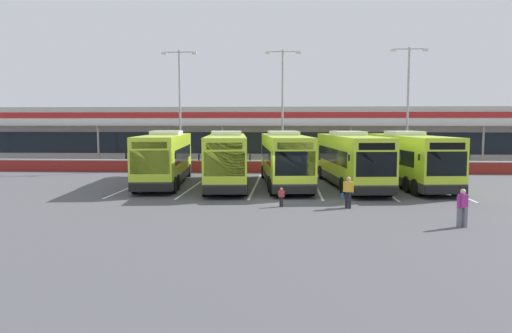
{
  "coord_description": "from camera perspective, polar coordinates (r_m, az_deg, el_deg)",
  "views": [
    {
      "loc": [
        -0.01,
        -27.11,
        4.36
      ],
      "look_at": [
        -1.88,
        3.0,
        1.6
      ],
      "focal_mm": 33.59,
      "sensor_mm": 36.0,
      "label": 1
    }
  ],
  "objects": [
    {
      "name": "ground_plane",
      "position": [
        27.46,
        3.55,
        -3.92
      ],
      "size": [
        200.0,
        200.0,
        0.0
      ],
      "primitive_type": "plane",
      "color": "#4C4C51"
    },
    {
      "name": "terminal_building",
      "position": [
        54.03,
        3.58,
        3.79
      ],
      "size": [
        70.0,
        13.0,
        6.0
      ],
      "color": "silver",
      "rests_on": "ground"
    },
    {
      "name": "red_barrier_wall",
      "position": [
        41.78,
        3.56,
        -0.01
      ],
      "size": [
        60.0,
        0.4,
        1.1
      ],
      "color": "maroon",
      "rests_on": "ground"
    },
    {
      "name": "coach_bus_leftmost",
      "position": [
        34.67,
        -10.78,
        0.88
      ],
      "size": [
        3.97,
        12.34,
        3.78
      ],
      "color": "#B7DB2D",
      "rests_on": "ground"
    },
    {
      "name": "coach_bus_left_centre",
      "position": [
        33.0,
        -3.52,
        0.74
      ],
      "size": [
        3.97,
        12.34,
        3.78
      ],
      "color": "#B7DB2D",
      "rests_on": "ground"
    },
    {
      "name": "coach_bus_centre",
      "position": [
        33.21,
        3.42,
        0.77
      ],
      "size": [
        3.97,
        12.34,
        3.78
      ],
      "color": "#B7DB2D",
      "rests_on": "ground"
    },
    {
      "name": "coach_bus_right_centre",
      "position": [
        33.27,
        11.2,
        0.69
      ],
      "size": [
        3.97,
        12.34,
        3.78
      ],
      "color": "#B7DB2D",
      "rests_on": "ground"
    },
    {
      "name": "coach_bus_rightmost",
      "position": [
        34.63,
        17.69,
        0.72
      ],
      "size": [
        3.97,
        12.34,
        3.78
      ],
      "color": "#B7DB2D",
      "rests_on": "ground"
    },
    {
      "name": "bay_stripe_far_west",
      "position": [
        35.0,
        -13.92,
        -2.08
      ],
      "size": [
        0.14,
        13.0,
        0.01
      ],
      "primitive_type": "cube",
      "color": "silver",
      "rests_on": "ground"
    },
    {
      "name": "bay_stripe_west",
      "position": [
        33.98,
        -7.14,
        -2.18
      ],
      "size": [
        0.14,
        13.0,
        0.01
      ],
      "primitive_type": "cube",
      "color": "silver",
      "rests_on": "ground"
    },
    {
      "name": "bay_stripe_mid_west",
      "position": [
        33.46,
        -0.05,
        -2.25
      ],
      "size": [
        0.14,
        13.0,
        0.01
      ],
      "primitive_type": "cube",
      "color": "silver",
      "rests_on": "ground"
    },
    {
      "name": "bay_stripe_centre",
      "position": [
        33.46,
        7.15,
        -2.29
      ],
      "size": [
        0.14,
        13.0,
        0.01
      ],
      "primitive_type": "cube",
      "color": "silver",
      "rests_on": "ground"
    },
    {
      "name": "bay_stripe_mid_east",
      "position": [
        33.98,
        14.25,
        -2.3
      ],
      "size": [
        0.14,
        13.0,
        0.01
      ],
      "primitive_type": "cube",
      "color": "silver",
      "rests_on": "ground"
    },
    {
      "name": "bay_stripe_east",
      "position": [
        35.01,
        21.02,
        -2.27
      ],
      "size": [
        0.14,
        13.0,
        0.01
      ],
      "primitive_type": "cube",
      "color": "silver",
      "rests_on": "ground"
    },
    {
      "name": "pedestrian_with_handbag",
      "position": [
        24.94,
        10.89,
        -2.94
      ],
      "size": [
        0.63,
        0.39,
        1.62
      ],
      "color": "black",
      "rests_on": "ground"
    },
    {
      "name": "pedestrian_in_dark_coat",
      "position": [
        21.81,
        23.37,
        -4.4
      ],
      "size": [
        0.52,
        0.35,
        1.62
      ],
      "color": "slate",
      "rests_on": "ground"
    },
    {
      "name": "pedestrian_child",
      "position": [
        24.95,
        3.03,
        -3.58
      ],
      "size": [
        0.33,
        0.19,
        1.0
      ],
      "color": "black",
      "rests_on": "ground"
    },
    {
      "name": "lamp_post_west",
      "position": [
        45.38,
        -9.05,
        7.6
      ],
      "size": [
        3.24,
        0.28,
        11.0
      ],
      "color": "#9E9EA3",
      "rests_on": "ground"
    },
    {
      "name": "lamp_post_centre",
      "position": [
        44.54,
        3.18,
        7.7
      ],
      "size": [
        3.24,
        0.28,
        11.0
      ],
      "color": "#9E9EA3",
      "rests_on": "ground"
    },
    {
      "name": "lamp_post_east",
      "position": [
        45.01,
        17.64,
        7.44
      ],
      "size": [
        3.24,
        0.28,
        11.0
      ],
      "color": "#9E9EA3",
      "rests_on": "ground"
    }
  ]
}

